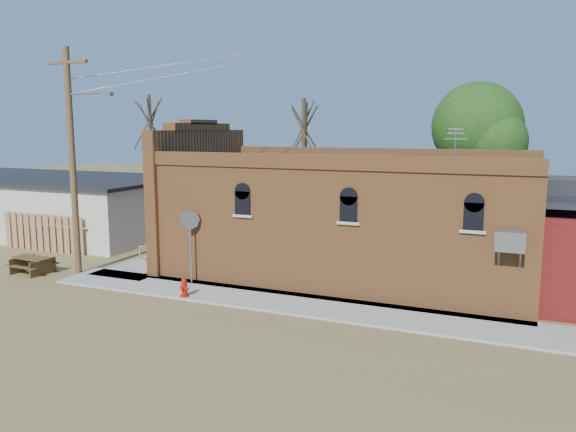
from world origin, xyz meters
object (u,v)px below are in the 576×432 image
at_px(fire_hydrant, 184,287).
at_px(picnic_table, 32,263).
at_px(brick_bar, 342,217).
at_px(utility_pole, 73,157).
at_px(trash_barrel, 175,243).
at_px(stop_sign, 190,227).

bearing_deg(fire_hydrant, picnic_table, 157.22).
relative_size(brick_bar, utility_pole, 1.82).
height_order(utility_pole, fire_hydrant, utility_pole).
relative_size(fire_hydrant, picnic_table, 0.40).
bearing_deg(picnic_table, utility_pole, 24.27).
xyz_separation_m(brick_bar, trash_barrel, (-8.30, 0.29, -1.82)).
distance_m(brick_bar, trash_barrel, 8.50).
relative_size(brick_bar, picnic_table, 9.69).
distance_m(brick_bar, stop_sign, 6.08).
height_order(utility_pole, picnic_table, utility_pole).
distance_m(utility_pole, fire_hydrant, 7.39).
bearing_deg(picnic_table, trash_barrel, 61.15).
height_order(brick_bar, fire_hydrant, brick_bar).
xyz_separation_m(brick_bar, picnic_table, (-11.60, -4.99, -1.90)).
relative_size(stop_sign, trash_barrel, 3.15).
height_order(stop_sign, picnic_table, stop_sign).
bearing_deg(utility_pole, stop_sign, 5.12).
bearing_deg(stop_sign, picnic_table, 169.91).
bearing_deg(utility_pole, picnic_table, -158.92).
height_order(trash_barrel, picnic_table, trash_barrel).
height_order(fire_hydrant, picnic_table, fire_hydrant).
height_order(stop_sign, trash_barrel, stop_sign).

